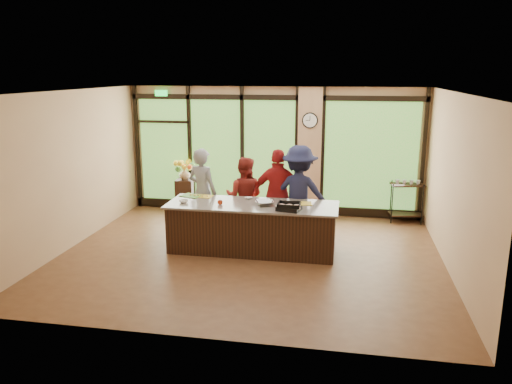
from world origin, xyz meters
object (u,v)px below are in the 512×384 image
at_px(cook_left, 203,192).
at_px(bar_cart, 407,197).
at_px(cook_right, 299,194).
at_px(roasting_pan, 289,208).
at_px(island_base, 252,228).
at_px(flower_stand, 185,196).

distance_m(cook_left, bar_cart, 4.60).
height_order(cook_left, bar_cart, cook_left).
height_order(cook_left, cook_right, cook_right).
distance_m(cook_left, roasting_pan, 2.18).
bearing_deg(island_base, roasting_pan, -23.79).
xyz_separation_m(cook_left, bar_cart, (4.26, 1.72, -0.33)).
height_order(island_base, bar_cart, bar_cart).
bearing_deg(cook_right, bar_cart, -139.64).
xyz_separation_m(cook_right, bar_cart, (2.27, 1.71, -0.38)).
height_order(roasting_pan, flower_stand, roasting_pan).
distance_m(cook_right, flower_stand, 3.34).
bearing_deg(cook_right, roasting_pan, 89.14).
distance_m(island_base, bar_cart, 3.94).
height_order(cook_right, flower_stand, cook_right).
bearing_deg(roasting_pan, island_base, 169.05).
bearing_deg(roasting_pan, bar_cart, 62.50).
bearing_deg(roasting_pan, flower_stand, 149.81).
xyz_separation_m(roasting_pan, flower_stand, (-2.82, 2.63, -0.55)).
relative_size(cook_right, roasting_pan, 4.83).
height_order(island_base, roasting_pan, roasting_pan).
relative_size(cook_left, cook_right, 0.95).
bearing_deg(roasting_pan, cook_left, 163.90).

